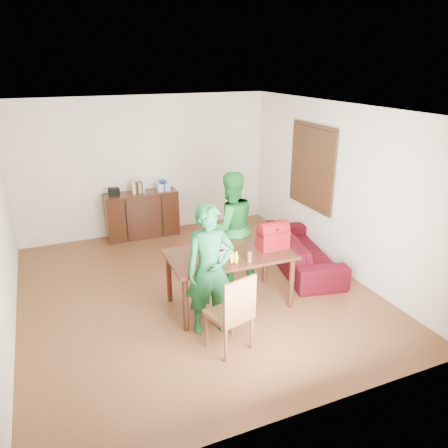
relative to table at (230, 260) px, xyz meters
name	(u,v)px	position (x,y,z in m)	size (l,w,h in m)	color
room	(190,207)	(-0.33, 0.69, 0.61)	(5.20, 5.70, 2.90)	#4B2212
table	(230,260)	(0.00, 0.00, 0.00)	(1.73, 1.00, 0.80)	black
chair	(230,327)	(-0.41, -0.95, -0.40)	(0.55, 0.54, 1.01)	brown
person_near	(210,270)	(-0.48, -0.47, 0.16)	(0.62, 0.41, 1.71)	#125325
person_far	(230,227)	(0.33, 0.74, 0.18)	(0.85, 0.66, 1.75)	#166620
laptop	(220,255)	(-0.18, -0.08, 0.15)	(0.35, 0.26, 0.23)	white
bananas	(234,261)	(-0.08, -0.32, 0.13)	(0.17, 0.11, 0.06)	yellow
bottle	(249,256)	(0.12, -0.36, 0.19)	(0.06, 0.06, 0.18)	brown
red_bag	(273,238)	(0.63, -0.08, 0.26)	(0.42, 0.24, 0.31)	#690A07
sofa	(302,250)	(1.61, 0.65, -0.40)	(2.04, 0.80, 0.60)	#33060E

